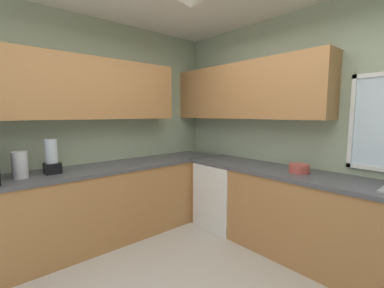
# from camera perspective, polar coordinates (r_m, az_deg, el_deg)

# --- Properties ---
(room_shell) EXTENTS (3.98, 3.65, 2.73)m
(room_shell) POSITION_cam_1_polar(r_m,az_deg,el_deg) (2.34, 3.41, 13.40)
(room_shell) COLOR #9EAD8E
(room_shell) RESTS_ON ground_plane
(counter_run_left) EXTENTS (0.65, 3.26, 0.90)m
(counter_run_left) POSITION_cam_1_polar(r_m,az_deg,el_deg) (3.31, -19.37, -12.43)
(counter_run_left) COLOR #AD7542
(counter_run_left) RESTS_ON ground_plane
(counter_run_back) EXTENTS (3.07, 0.65, 0.90)m
(counter_run_back) POSITION_cam_1_polar(r_m,az_deg,el_deg) (3.00, 25.10, -14.69)
(counter_run_back) COLOR #AD7542
(counter_run_back) RESTS_ON ground_plane
(dishwasher) EXTENTS (0.60, 0.60, 0.85)m
(dishwasher) POSITION_cam_1_polar(r_m,az_deg,el_deg) (3.58, 7.16, -11.01)
(dishwasher) COLOR white
(dishwasher) RESTS_ON ground_plane
(kettle) EXTENTS (0.14, 0.14, 0.26)m
(kettle) POSITION_cam_1_polar(r_m,az_deg,el_deg) (2.96, -33.82, -3.86)
(kettle) COLOR #B7B7BC
(kettle) RESTS_ON counter_run_left
(bowl) EXTENTS (0.21, 0.21, 0.09)m
(bowl) POSITION_cam_1_polar(r_m,az_deg,el_deg) (2.93, 22.63, -5.02)
(bowl) COLOR #B74C42
(bowl) RESTS_ON counter_run_back
(blender_appliance) EXTENTS (0.15, 0.15, 0.36)m
(blender_appliance) POSITION_cam_1_polar(r_m,az_deg,el_deg) (3.02, -28.61, -2.73)
(blender_appliance) COLOR black
(blender_appliance) RESTS_ON counter_run_left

